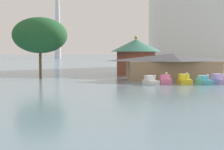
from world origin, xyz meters
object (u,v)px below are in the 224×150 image
at_px(pedal_boat_cyan, 204,81).
at_px(pedal_boat_lavender, 219,80).
at_px(boathouse, 172,66).
at_px(background_building_block, 194,23).
at_px(shoreline_tree_tall_left, 40,35).
at_px(pedal_boat_yellow, 184,80).
at_px(pedal_boat_pink, 165,80).
at_px(green_roof_pavilion, 136,55).
at_px(pedal_boat_white, 151,81).

xyz_separation_m(pedal_boat_cyan, pedal_boat_lavender, (2.51, 0.82, 0.06)).
bearing_deg(boathouse, background_building_block, 68.83).
bearing_deg(shoreline_tree_tall_left, pedal_boat_yellow, -25.19).
xyz_separation_m(pedal_boat_pink, green_roof_pavilion, (-1.70, 19.62, 3.63)).
distance_m(pedal_boat_lavender, boathouse, 8.87).
bearing_deg(pedal_boat_pink, pedal_boat_yellow, 88.17).
bearing_deg(pedal_boat_lavender, pedal_boat_white, -97.89).
xyz_separation_m(pedal_boat_pink, shoreline_tree_tall_left, (-19.63, 10.22, 6.99)).
bearing_deg(pedal_boat_cyan, pedal_boat_lavender, 104.69).
xyz_separation_m(pedal_boat_yellow, pedal_boat_lavender, (5.23, 0.31, -0.00)).
bearing_deg(pedal_boat_white, pedal_boat_pink, 87.60).
relative_size(pedal_boat_white, pedal_boat_pink, 1.17).
relative_size(pedal_boat_cyan, pedal_boat_lavender, 0.94).
distance_m(pedal_boat_pink, pedal_boat_yellow, 2.75).
relative_size(pedal_boat_pink, pedal_boat_yellow, 0.85).
bearing_deg(pedal_boat_cyan, pedal_boat_pink, -101.99).
height_order(pedal_boat_yellow, background_building_block, background_building_block).
bearing_deg(boathouse, shoreline_tree_tall_left, 171.87).
xyz_separation_m(pedal_boat_yellow, shoreline_tree_tall_left, (-22.36, 10.52, 6.97)).
bearing_deg(pedal_boat_yellow, background_building_block, 162.56).
distance_m(pedal_boat_yellow, pedal_boat_lavender, 5.24).
bearing_deg(background_building_block, pedal_boat_white, -112.92).
bearing_deg(pedal_boat_yellow, pedal_boat_pink, -94.94).
distance_m(pedal_boat_pink, boathouse, 7.76).
bearing_deg(background_building_block, pedal_boat_lavender, -104.20).
height_order(pedal_boat_white, shoreline_tree_tall_left, shoreline_tree_tall_left).
distance_m(green_roof_pavilion, shoreline_tree_tall_left, 20.52).
height_order(pedal_boat_cyan, green_roof_pavilion, green_roof_pavilion).
xyz_separation_m(pedal_boat_white, pedal_boat_yellow, (5.00, 0.31, 0.07)).
relative_size(green_roof_pavilion, background_building_block, 0.37).
relative_size(pedal_boat_cyan, shoreline_tree_tall_left, 0.28).
relative_size(pedal_boat_white, pedal_boat_yellow, 1.00).
bearing_deg(green_roof_pavilion, pedal_boat_lavender, -63.77).
distance_m(pedal_boat_white, pedal_boat_lavender, 10.25).
height_order(pedal_boat_lavender, shoreline_tree_tall_left, shoreline_tree_tall_left).
bearing_deg(boathouse, pedal_boat_white, -123.62).
relative_size(boathouse, shoreline_tree_tall_left, 1.51).
height_order(pedal_boat_cyan, shoreline_tree_tall_left, shoreline_tree_tall_left).
bearing_deg(pedal_boat_lavender, pedal_boat_pink, -101.28).
bearing_deg(pedal_boat_cyan, green_roof_pavilion, -164.22).
height_order(pedal_boat_pink, green_roof_pavilion, green_roof_pavilion).
bearing_deg(background_building_block, boathouse, -111.17).
bearing_deg(shoreline_tree_tall_left, boathouse, -8.13).
bearing_deg(boathouse, pedal_boat_yellow, -90.53).
xyz_separation_m(pedal_boat_cyan, boathouse, (-2.66, 7.83, 1.81)).
height_order(pedal_boat_lavender, boathouse, boathouse).
height_order(pedal_boat_white, pedal_boat_yellow, pedal_boat_yellow).
bearing_deg(pedal_boat_pink, pedal_boat_lavender, 94.56).
xyz_separation_m(pedal_boat_cyan, shoreline_tree_tall_left, (-25.08, 11.03, 7.03)).
distance_m(pedal_boat_lavender, green_roof_pavilion, 22.15).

